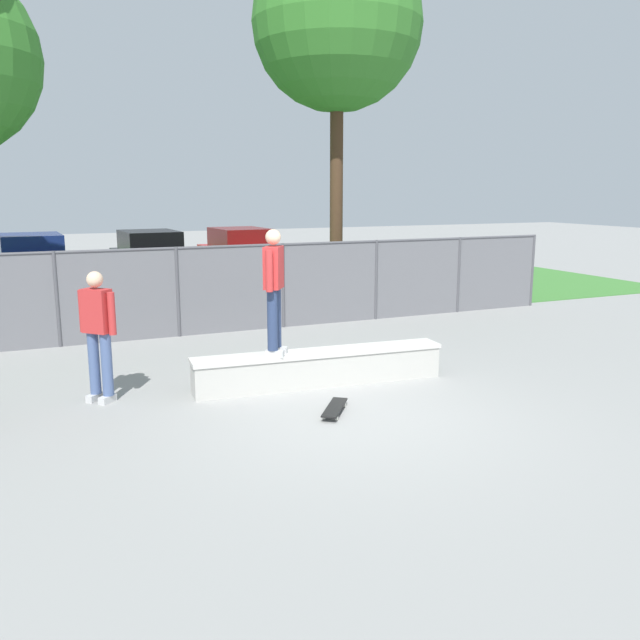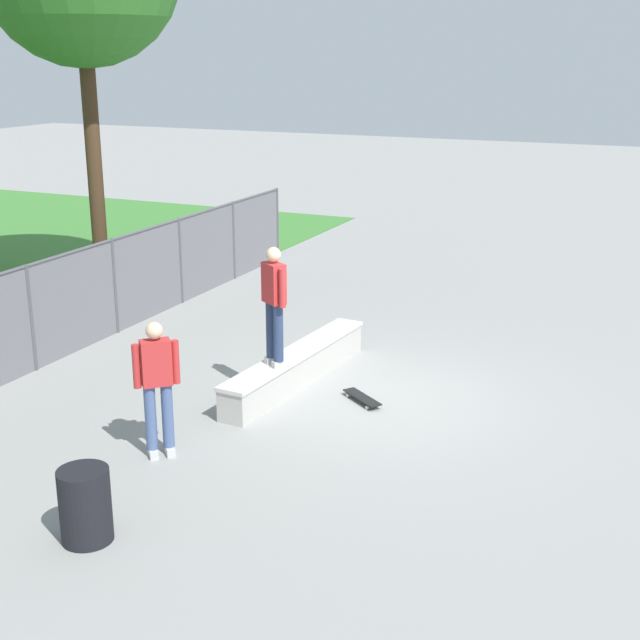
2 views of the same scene
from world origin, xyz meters
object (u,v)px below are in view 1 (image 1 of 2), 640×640
tree_far (337,25)px  car_black (151,258)px  car_red (242,253)px  skateboarder (274,286)px  skateboard (335,408)px  bystander (98,330)px  car_blue (33,263)px  concrete_ledge (320,368)px

tree_far → car_black: 8.97m
car_red → skateboarder: bearing=-104.8°
skateboarder → skateboard: bearing=-73.7°
skateboarder → car_red: size_ratio=0.42×
car_black → bystander: bearing=-102.9°
car_blue → bystander: 11.20m
concrete_ledge → skateboarder: (-0.71, 0.01, 1.27)m
bystander → concrete_ledge: bearing=-9.2°
concrete_ledge → car_black: size_ratio=0.90×
car_blue → car_black: same height
car_blue → skateboard: bearing=-74.8°
tree_far → car_red: 8.43m
skateboard → bystander: 3.40m
car_red → concrete_ledge: bearing=-101.6°
tree_far → car_red: (-0.63, 6.03, -5.85)m
skateboard → skateboarder: bearing=106.3°
skateboarder → bystander: 2.49m
car_black → skateboard: bearing=-89.4°
tree_far → car_black: (-3.62, 5.76, -5.85)m
skateboard → car_blue: bearing=105.2°
concrete_ledge → tree_far: size_ratio=0.44×
skateboarder → bystander: (-2.38, 0.48, -0.53)m
skateboard → car_black: bearing=90.6°
skateboarder → car_red: skateboarder is taller
car_red → bystander: size_ratio=2.36×
tree_far → car_blue: 10.65m
concrete_ledge → car_black: car_black is taller
skateboard → car_black: car_black is taller
car_black → car_red: same height
tree_far → skateboarder: bearing=-122.1°
concrete_ledge → skateboard: concrete_ledge is taller
car_red → tree_far: bearing=-84.0°
concrete_ledge → car_red: (2.50, 12.18, 0.57)m
skateboarder → car_red: (3.21, 12.17, -0.70)m
bystander → tree_far: bearing=42.2°
concrete_ledge → tree_far: (3.14, 6.15, 6.42)m
car_blue → car_black: 3.37m
concrete_ledge → car_blue: 12.31m
concrete_ledge → bystander: (-3.09, 0.50, 0.74)m
skateboard → car_blue: car_blue is taller
skateboard → car_red: car_red is taller
bystander → skateboard: bearing=-32.6°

